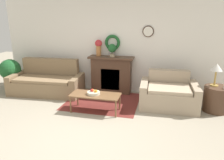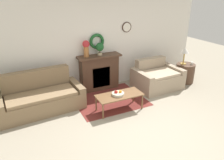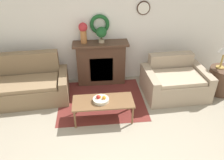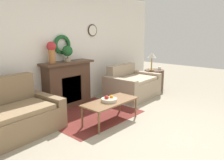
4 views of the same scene
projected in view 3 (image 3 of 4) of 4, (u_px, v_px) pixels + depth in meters
The scene contains 10 objects.
floor_rug at pixel (102, 100), 4.83m from camera, with size 1.85×1.61×0.01m.
wall_back at pixel (102, 26), 4.98m from camera, with size 6.80×0.15×2.70m.
fireplace at pixel (101, 63), 5.22m from camera, with size 1.27×0.41×1.05m.
couch_left at pixel (21, 86), 4.76m from camera, with size 2.07×1.07×0.95m.
loveseat_right at pixel (174, 82), 4.91m from camera, with size 1.40×1.05×0.84m.
coffee_table at pixel (103, 103), 4.12m from camera, with size 1.15×0.51×0.42m.
fruit_bowl at pixel (101, 99), 4.08m from camera, with size 0.30×0.30×0.12m.
side_table_by_loveseat at pixel (221, 80), 4.98m from camera, with size 0.58×0.58×0.60m.
vase_on_mantel_left at pixel (83, 31), 4.79m from camera, with size 0.20×0.20×0.46m.
potted_plant_on_mantel at pixel (101, 33), 4.83m from camera, with size 0.24×0.24×0.36m.
Camera 3 is at (-0.27, -2.16, 2.87)m, focal length 35.00 mm.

